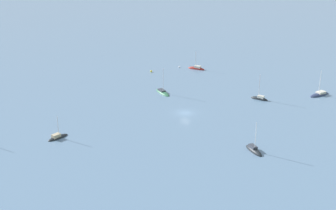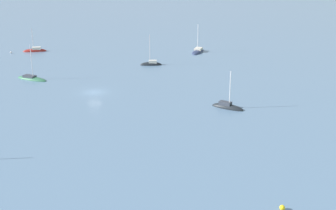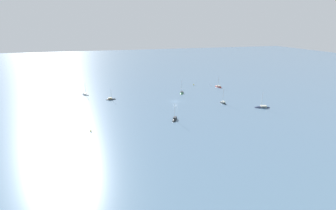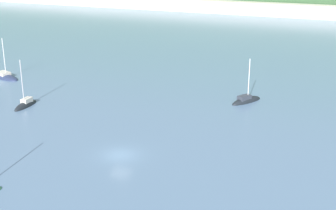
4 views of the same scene
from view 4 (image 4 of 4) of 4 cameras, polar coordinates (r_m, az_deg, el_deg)
ground_plane at (r=58.25m, az=-5.86°, el=-6.09°), size 600.00×600.00×0.00m
shore_town_strip at (r=180.43m, az=15.18°, el=11.05°), size 340.40×6.00×4.64m
sailboat_3 at (r=97.29m, az=-19.24°, el=3.21°), size 8.24×4.82×8.59m
sailboat_5 at (r=78.68m, az=-16.95°, el=-0.06°), size 1.92×5.60×8.55m
sailboat_6 at (r=78.49m, az=9.50°, el=0.46°), size 4.63×6.41×8.06m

